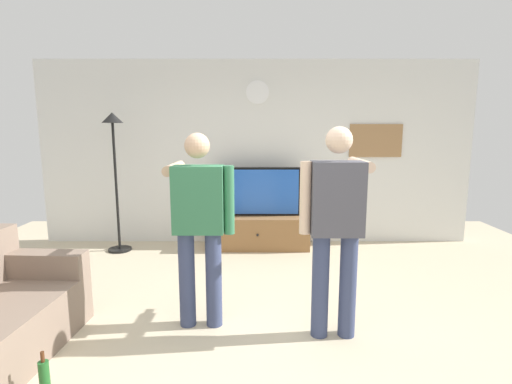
{
  "coord_description": "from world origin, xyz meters",
  "views": [
    {
      "loc": [
        0.0,
        -2.83,
        1.71
      ],
      "look_at": [
        0.01,
        1.2,
        1.05
      ],
      "focal_mm": 27.05,
      "sensor_mm": 36.0,
      "label": 1
    }
  ],
  "objects": [
    {
      "name": "ground_plane",
      "position": [
        0.0,
        0.0,
        0.0
      ],
      "size": [
        8.4,
        8.4,
        0.0
      ],
      "primitive_type": "plane",
      "color": "beige"
    },
    {
      "name": "back_wall",
      "position": [
        0.0,
        2.95,
        1.35
      ],
      "size": [
        6.4,
        0.1,
        2.7
      ],
      "primitive_type": "cube",
      "color": "silver",
      "rests_on": "ground_plane"
    },
    {
      "name": "tv_stand",
      "position": [
        0.02,
        2.6,
        0.23
      ],
      "size": [
        1.47,
        0.52,
        0.47
      ],
      "color": "olive",
      "rests_on": "ground_plane"
    },
    {
      "name": "television",
      "position": [
        0.02,
        2.65,
        0.82
      ],
      "size": [
        1.24,
        0.07,
        0.7
      ],
      "color": "black",
      "rests_on": "tv_stand"
    },
    {
      "name": "wall_clock",
      "position": [
        0.02,
        2.89,
        2.23
      ],
      "size": [
        0.33,
        0.03,
        0.33
      ],
      "primitive_type": "cylinder",
      "rotation": [
        1.57,
        0.0,
        0.0
      ],
      "color": "white"
    },
    {
      "name": "framed_picture",
      "position": [
        1.76,
        2.9,
        1.54
      ],
      "size": [
        0.77,
        0.04,
        0.48
      ],
      "primitive_type": "cube",
      "color": "#997047"
    },
    {
      "name": "floor_lamp",
      "position": [
        -1.94,
        2.45,
        1.38
      ],
      "size": [
        0.32,
        0.32,
        1.93
      ],
      "color": "black",
      "rests_on": "ground_plane"
    },
    {
      "name": "person_standing_nearer_lamp",
      "position": [
        -0.48,
        0.36,
        0.96
      ],
      "size": [
        0.6,
        0.78,
        1.68
      ],
      "color": "#384266",
      "rests_on": "ground_plane"
    },
    {
      "name": "person_standing_nearer_couch",
      "position": [
        0.64,
        0.18,
        0.98
      ],
      "size": [
        0.59,
        0.78,
        1.73
      ],
      "color": "#384266",
      "rests_on": "ground_plane"
    },
    {
      "name": "beverage_bottle",
      "position": [
        -1.36,
        -0.59,
        0.13
      ],
      "size": [
        0.07,
        0.07,
        0.32
      ],
      "color": "#1E5923",
      "rests_on": "ground_plane"
    }
  ]
}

